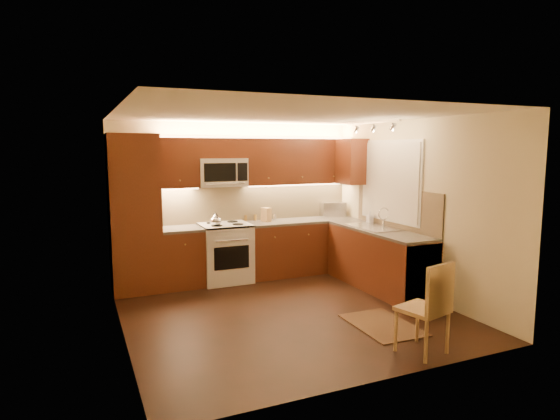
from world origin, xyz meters
name	(u,v)px	position (x,y,z in m)	size (l,w,h in m)	color
floor	(286,312)	(0.00, 0.00, 0.00)	(4.00, 4.00, 0.01)	black
ceiling	(287,115)	(0.00, 0.00, 2.50)	(4.00, 4.00, 0.01)	beige
wall_back	(236,200)	(0.00, 2.00, 1.25)	(4.00, 0.01, 2.50)	beige
wall_front	(382,246)	(0.00, -2.00, 1.25)	(4.00, 0.01, 2.50)	beige
wall_left	(119,226)	(-2.00, 0.00, 1.25)	(0.01, 4.00, 2.50)	beige
wall_right	(414,208)	(2.00, 0.00, 1.25)	(0.01, 4.00, 2.50)	beige
pantry	(134,214)	(-1.65, 1.70, 1.15)	(0.70, 0.60, 2.30)	#4B2310
base_cab_back_left	(181,258)	(-0.99, 1.70, 0.43)	(0.62, 0.60, 0.86)	#4B2310
counter_back_left	(181,229)	(-0.99, 1.70, 0.88)	(0.62, 0.60, 0.04)	#3D3937
base_cab_back_right	(301,247)	(1.04, 1.70, 0.43)	(1.92, 0.60, 0.86)	#4B2310
counter_back_right	(301,221)	(1.04, 1.70, 0.88)	(1.92, 0.60, 0.04)	#3D3937
base_cab_right	(379,260)	(1.70, 0.40, 0.43)	(0.60, 2.00, 0.86)	#4B2310
counter_right	(379,230)	(1.70, 0.40, 0.88)	(0.60, 2.00, 0.04)	#3D3937
dishwasher	(409,271)	(1.70, -0.30, 0.43)	(0.58, 0.60, 0.84)	silver
backsplash_back	(256,202)	(0.35, 1.99, 1.20)	(3.30, 0.02, 0.60)	tan
backsplash_right	(396,208)	(1.99, 0.40, 1.20)	(0.02, 2.00, 0.60)	tan
upper_cab_back_left	(177,163)	(-0.99, 1.82, 1.88)	(0.62, 0.35, 0.75)	#4B2310
upper_cab_back_right	(298,161)	(1.04, 1.82, 1.88)	(1.92, 0.35, 0.75)	#4B2310
upper_cab_bridge	(221,148)	(-0.30, 1.82, 2.09)	(0.76, 0.35, 0.31)	#4B2310
upper_cab_right_corner	(352,162)	(1.82, 1.40, 1.88)	(0.35, 0.50, 0.75)	#4B2310
stove	(225,253)	(-0.30, 1.68, 0.46)	(0.76, 0.65, 0.92)	silver
microwave	(222,172)	(-0.30, 1.81, 1.72)	(0.76, 0.38, 0.44)	silver
window_frame	(390,181)	(1.99, 0.55, 1.60)	(0.03, 1.44, 1.24)	silver
window_blinds	(389,181)	(1.97, 0.55, 1.60)	(0.02, 1.36, 1.16)	silver
sink	(374,223)	(1.70, 0.55, 0.98)	(0.52, 0.86, 0.15)	silver
faucet	(384,217)	(1.88, 0.55, 1.05)	(0.20, 0.04, 0.30)	silver
track_light_bar	(374,122)	(1.55, 0.40, 2.46)	(0.04, 1.20, 0.03)	silver
kettle	(216,219)	(-0.49, 1.53, 1.02)	(0.18, 0.18, 0.21)	silver
toaster_oven	(332,209)	(1.73, 1.87, 1.03)	(0.42, 0.32, 0.25)	silver
knife_block	(266,215)	(0.43, 1.77, 1.01)	(0.10, 0.16, 0.23)	#A9894C
spice_jar_a	(265,218)	(0.43, 1.82, 0.95)	(0.04, 0.04, 0.11)	silver
spice_jar_b	(246,218)	(0.14, 1.94, 0.95)	(0.05, 0.05, 0.10)	brown
spice_jar_c	(274,217)	(0.61, 1.84, 0.95)	(0.04, 0.04, 0.10)	silver
spice_jar_d	(256,218)	(0.31, 1.94, 0.95)	(0.04, 0.04, 0.10)	olive
soap_bottle	(370,217)	(1.90, 0.94, 0.99)	(0.08, 0.09, 0.19)	silver
rug	(383,325)	(0.85, -0.90, 0.01)	(0.66, 0.99, 0.01)	black
dining_chair	(422,307)	(0.77, -1.67, 0.48)	(0.43, 0.43, 0.97)	#A9894C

